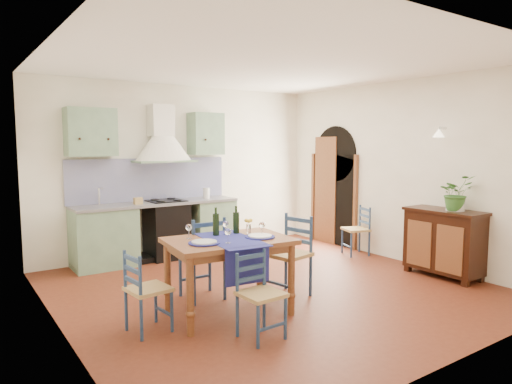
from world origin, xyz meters
The scene contains 13 objects.
floor centered at (0.00, 0.00, 0.00)m, with size 5.00×5.00×0.00m, color #4E1D10.
back_wall centered at (-0.47, 2.29, 1.05)m, with size 5.00×0.96×2.80m.
right_wall centered at (2.50, 0.28, 1.34)m, with size 0.26×5.00×2.80m.
left_wall centered at (-2.50, 0.00, 1.40)m, with size 0.04×5.00×2.80m, color white.
ceiling centered at (0.00, 0.00, 2.80)m, with size 5.00×5.00×0.01m, color white.
dining_table centered at (-0.89, -0.47, 0.73)m, with size 1.38×1.06×1.14m.
chair_near centered at (-0.98, -1.15, 0.42)m, with size 0.39×0.39×0.81m.
chair_far centered at (-0.90, 0.10, 0.51)m, with size 0.48×0.48×0.98m.
chair_left centered at (-1.82, -0.43, 0.42)m, with size 0.41×0.41×0.81m.
chair_right centered at (0.02, -0.37, 0.50)m, with size 0.53×0.53×0.97m.
chair_spare centered at (2.23, 0.59, 0.42)m, with size 0.48×0.48×0.81m.
sideboard centered at (2.26, -0.96, 0.51)m, with size 0.50×1.05×0.94m.
potted_plant centered at (2.27, -1.10, 1.18)m, with size 0.43×0.38×0.48m, color #336B29.
Camera 1 is at (-3.38, -4.56, 1.83)m, focal length 32.00 mm.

